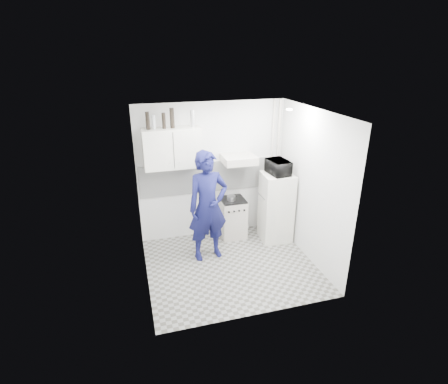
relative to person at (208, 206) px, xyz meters
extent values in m
plane|color=gray|center=(0.29, -0.40, -0.97)|extent=(2.80, 2.80, 0.00)
plane|color=white|center=(0.29, -0.40, 1.63)|extent=(2.80, 2.80, 0.00)
plane|color=silver|center=(0.29, 0.85, 0.33)|extent=(2.80, 0.00, 2.80)
plane|color=silver|center=(-1.11, -0.40, 0.33)|extent=(0.00, 2.60, 2.60)
plane|color=silver|center=(1.69, -0.40, 0.33)|extent=(0.00, 2.60, 2.60)
imported|color=#101241|center=(0.00, 0.00, 0.00)|extent=(0.77, 0.56, 1.94)
cube|color=beige|center=(0.63, 0.60, -0.59)|extent=(0.47, 0.47, 0.76)
cube|color=white|center=(1.39, 0.27, -0.31)|extent=(0.59, 0.59, 1.33)
cube|color=black|center=(0.63, 0.60, -0.20)|extent=(0.46, 0.46, 0.03)
cylinder|color=silver|center=(0.58, 0.56, -0.14)|extent=(0.16, 0.16, 0.09)
imported|color=black|center=(1.39, 0.27, 0.49)|extent=(0.51, 0.37, 0.26)
cylinder|color=black|center=(-0.84, 0.67, 1.38)|extent=(0.07, 0.07, 0.29)
cylinder|color=#B2B7BC|center=(-0.75, 0.67, 1.35)|extent=(0.06, 0.06, 0.24)
cylinder|color=black|center=(-0.58, 0.67, 1.36)|extent=(0.06, 0.06, 0.26)
cylinder|color=black|center=(-0.44, 0.67, 1.40)|extent=(0.08, 0.08, 0.34)
cylinder|color=silver|center=(-0.09, 0.67, 1.37)|extent=(0.07, 0.07, 0.29)
cube|color=white|center=(-0.46, 0.67, 0.88)|extent=(1.00, 0.35, 0.70)
cube|color=beige|center=(0.74, 0.60, 0.60)|extent=(0.60, 0.50, 0.14)
cube|color=white|center=(0.29, 0.83, 0.23)|extent=(2.74, 0.03, 0.60)
cylinder|color=beige|center=(1.59, 0.77, 0.33)|extent=(0.05, 0.05, 2.60)
cylinder|color=beige|center=(1.47, 0.77, 0.33)|extent=(0.04, 0.04, 2.60)
cylinder|color=white|center=(1.29, -0.20, 1.60)|extent=(0.10, 0.10, 0.02)
camera|label=1|loc=(-1.22, -5.26, 2.46)|focal=28.00mm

